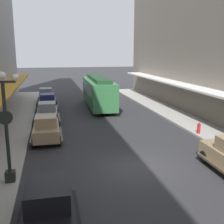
# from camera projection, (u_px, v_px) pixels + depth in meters

# --- Properties ---
(ground_plane) EXTENTS (200.00, 200.00, 0.00)m
(ground_plane) POSITION_uv_depth(u_px,v_px,m) (136.00, 167.00, 14.95)
(ground_plane) COLOR #2D2D30
(parked_car_0) EXTENTS (2.19, 4.28, 1.84)m
(parked_car_0) POSITION_uv_depth(u_px,v_px,m) (47.00, 112.00, 24.24)
(parked_car_0) COLOR slate
(parked_car_0) RESTS_ON ground
(parked_car_1) EXTENTS (2.31, 4.32, 1.84)m
(parked_car_1) POSITION_uv_depth(u_px,v_px,m) (48.00, 102.00, 29.14)
(parked_car_1) COLOR #19234C
(parked_car_1) RESTS_ON ground
(parked_car_2) EXTENTS (2.15, 4.27, 1.84)m
(parked_car_2) POSITION_uv_depth(u_px,v_px,m) (46.00, 96.00, 33.19)
(parked_car_2) COLOR slate
(parked_car_2) RESTS_ON ground
(parked_car_3) EXTENTS (2.16, 4.27, 1.84)m
(parked_car_3) POSITION_uv_depth(u_px,v_px,m) (46.00, 128.00, 19.25)
(parked_car_3) COLOR #997F5B
(parked_car_3) RESTS_ON ground
(parked_car_4) EXTENTS (2.19, 4.28, 1.84)m
(parked_car_4) POSITION_uv_depth(u_px,v_px,m) (49.00, 206.00, 9.49)
(parked_car_4) COLOR black
(parked_car_4) RESTS_ON ground
(streetcar) EXTENTS (2.74, 9.66, 3.46)m
(streetcar) POSITION_uv_depth(u_px,v_px,m) (98.00, 91.00, 30.38)
(streetcar) COLOR #33723F
(streetcar) RESTS_ON ground
(lamp_post_with_clock) EXTENTS (1.42, 0.44, 5.16)m
(lamp_post_with_clock) POSITION_uv_depth(u_px,v_px,m) (6.00, 123.00, 12.46)
(lamp_post_with_clock) COLOR black
(lamp_post_with_clock) RESTS_ON sidewalk_left
(fire_hydrant) EXTENTS (0.24, 0.24, 0.82)m
(fire_hydrant) POSITION_uv_depth(u_px,v_px,m) (199.00, 128.00, 20.61)
(fire_hydrant) COLOR #B21E19
(fire_hydrant) RESTS_ON sidewalk_right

